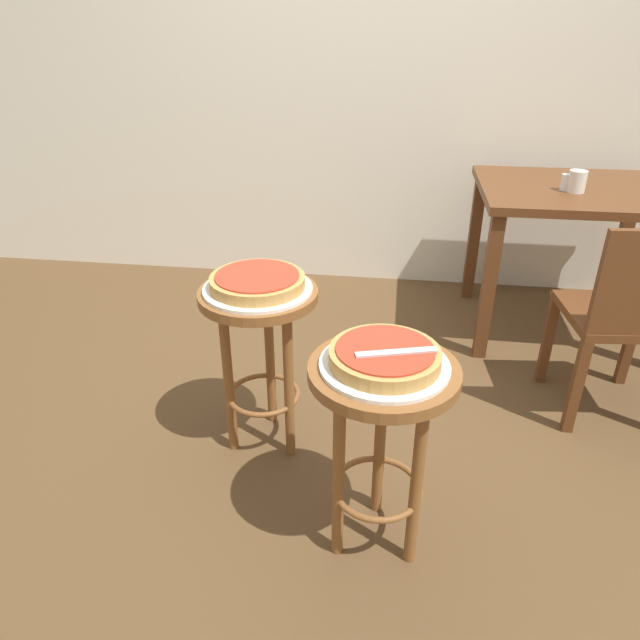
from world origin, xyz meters
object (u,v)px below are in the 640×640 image
stool_middle (260,331)px  serving_plate_middle (258,289)px  stool_foreground (381,415)px  dining_table (572,212)px  cup_near_edge (577,181)px  wooden_chair (627,315)px  pizza_middle (257,281)px  pizza_server_knife (397,352)px  pizza_foreground (385,356)px  serving_plate_foreground (384,365)px  condiment_shaker (565,182)px

stool_middle → serving_plate_middle: size_ratio=1.72×
stool_foreground → dining_table: size_ratio=0.72×
cup_near_edge → wooden_chair: size_ratio=0.12×
pizza_middle → pizza_server_knife: (0.48, -0.45, 0.03)m
pizza_foreground → dining_table: 1.77m
wooden_chair → pizza_foreground: bearing=-139.1°
serving_plate_middle → cup_near_edge: cup_near_edge is taller
pizza_server_knife → pizza_middle: bearing=120.7°
serving_plate_foreground → serving_plate_middle: size_ratio=0.93×
stool_foreground → condiment_shaker: size_ratio=8.52×
dining_table → condiment_shaker: condiment_shaker is taller
stool_foreground → serving_plate_middle: 0.65m
dining_table → pizza_middle: bearing=-139.4°
wooden_chair → condiment_shaker: bearing=101.3°
serving_plate_foreground → pizza_server_knife: 0.07m
stool_foreground → pizza_server_knife: size_ratio=2.96×
cup_near_edge → pizza_server_knife: 1.68m
pizza_middle → wooden_chair: size_ratio=0.39×
stool_foreground → pizza_foreground: pizza_foreground is taller
pizza_middle → cup_near_edge: bearing=38.9°
pizza_middle → stool_middle: bearing=-169.4°
pizza_middle → serving_plate_middle: bearing=0.0°
dining_table → wooden_chair: wooden_chair is taller
serving_plate_foreground → pizza_server_knife: size_ratio=1.61×
cup_near_edge → condiment_shaker: bearing=157.6°
stool_middle → pizza_server_knife: (0.48, -0.45, 0.22)m
serving_plate_foreground → wooden_chair: wooden_chair is taller
stool_foreground → stool_middle: bearing=136.2°
pizza_server_knife → stool_middle: bearing=120.7°
pizza_middle → cup_near_edge: cup_near_edge is taller
stool_foreground → cup_near_edge: (0.82, 1.46, 0.32)m
pizza_foreground → pizza_middle: (-0.45, 0.43, -0.00)m
stool_foreground → pizza_server_knife: (0.03, -0.02, 0.22)m
stool_middle → dining_table: 1.72m
condiment_shaker → pizza_server_knife: size_ratio=0.35×
pizza_foreground → pizza_server_knife: (0.03, -0.02, 0.03)m
stool_middle → cup_near_edge: size_ratio=6.58×
pizza_middle → condiment_shaker: size_ratio=4.28×
serving_plate_middle → pizza_server_knife: bearing=-43.2°
serving_plate_middle → condiment_shaker: 1.62m
dining_table → wooden_chair: 0.78m
serving_plate_middle → pizza_middle: (0.00, 0.00, 0.03)m
serving_plate_foreground → dining_table: dining_table is taller
stool_middle → wooden_chair: wooden_chair is taller
serving_plate_middle → condiment_shaker: (1.22, 1.04, 0.14)m
pizza_foreground → stool_middle: pizza_foreground is taller
stool_foreground → stool_middle: same height
condiment_shaker → stool_foreground: bearing=-117.6°
pizza_foreground → cup_near_edge: cup_near_edge is taller
wooden_chair → serving_plate_foreground: bearing=-139.1°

